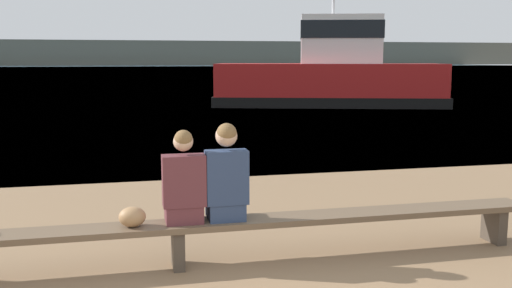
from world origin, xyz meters
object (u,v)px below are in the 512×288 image
object	(u,v)px
person_right	(226,177)
tugboat_red	(331,78)
shopping_bag	(132,217)
person_left	(184,184)
bench_main	(178,231)

from	to	relation	value
person_right	tugboat_red	size ratio (longest dim) A/B	0.09
person_right	shopping_bag	size ratio (longest dim) A/B	3.80
person_right	shopping_bag	bearing A→B (deg)	-178.55
person_left	tugboat_red	world-z (taller)	tugboat_red
person_left	tugboat_red	size ratio (longest dim) A/B	0.09
person_left	person_right	world-z (taller)	person_right
person_left	shopping_bag	bearing A→B (deg)	-177.03
bench_main	tugboat_red	distance (m)	21.31
person_left	person_right	bearing A→B (deg)	-0.36
person_right	tugboat_red	world-z (taller)	tugboat_red
bench_main	shopping_bag	xyz separation A→B (m)	(-0.46, -0.02, 0.18)
bench_main	tugboat_red	xyz separation A→B (m)	(8.88, 19.35, 0.91)
tugboat_red	shopping_bag	bearing A→B (deg)	171.22
bench_main	person_left	bearing A→B (deg)	4.26
shopping_bag	person_right	bearing A→B (deg)	1.45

